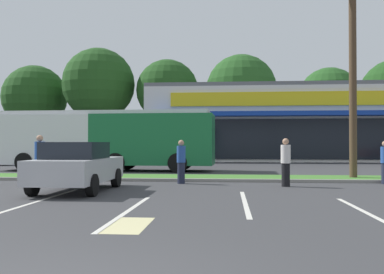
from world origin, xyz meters
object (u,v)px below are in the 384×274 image
Objects in this scene: car_1 at (78,166)px; pedestrian_near_bench at (40,160)px; utility_pole at (349,36)px; pedestrian_by_pole at (181,162)px; pedestrian_far at (286,162)px; city_bus at (106,138)px.

pedestrian_near_bench is (-2.16, 2.04, 0.12)m from car_1.
pedestrian_by_pole is (-6.70, -2.07, -5.09)m from utility_pole.
utility_pole is at bearing 76.26° from pedestrian_far.
city_bus reaches higher than pedestrian_by_pole.
city_bus is at bearing 156.34° from utility_pole.
pedestrian_near_bench is (-11.84, -2.80, -5.00)m from utility_pole.
utility_pole is 13.15m from pedestrian_near_bench.
pedestrian_far is at bearing -73.38° from car_1.
utility_pole is 6.62× the size of pedestrian_far.
pedestrian_by_pole is at bearing 126.17° from city_bus.
pedestrian_near_bench is 5.19m from pedestrian_by_pole.
pedestrian_far reaches higher than pedestrian_by_pole.
car_1 is 2.98m from pedestrian_near_bench.
car_1 is 2.50× the size of pedestrian_far.
pedestrian_by_pole is 3.82m from pedestrian_far.
pedestrian_by_pole is at bearing -46.93° from car_1.
utility_pole reaches higher than pedestrian_far.
pedestrian_far is (8.88, -0.04, -0.07)m from pedestrian_near_bench.
utility_pole is 2.65× the size of car_1.
car_1 is at bearing 31.26° from pedestrian_near_bench.
pedestrian_far is at bearing -93.83° from pedestrian_by_pole.
pedestrian_by_pole is (4.92, -7.16, -0.95)m from city_bus.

